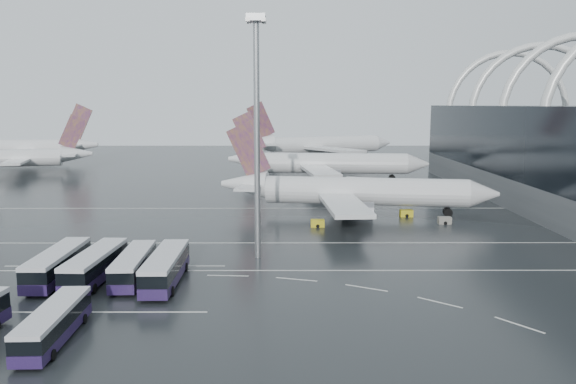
{
  "coord_description": "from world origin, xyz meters",
  "views": [
    {
      "loc": [
        -2.17,
        -68.97,
        20.33
      ],
      "look_at": [
        -1.92,
        16.11,
        7.0
      ],
      "focal_mm": 35.0,
      "sensor_mm": 36.0,
      "label": 1
    }
  ],
  "objects_px": {
    "bus_row_near_d": "(166,267)",
    "bus_row_far_c": "(54,323)",
    "airliner_main": "(351,192)",
    "floodlight_mast": "(257,108)",
    "gse_cart_belly_c": "(318,223)",
    "gse_cart_belly_e": "(406,213)",
    "jet_remote_far": "(31,148)",
    "bus_row_near_b": "(95,265)",
    "gse_cart_belly_d": "(444,220)",
    "airliner_gate_b": "(324,164)",
    "bus_row_near_a": "(58,264)",
    "bus_row_near_c": "(134,265)",
    "jet_remote_mid": "(25,158)",
    "airliner_gate_c": "(318,145)",
    "gse_cart_belly_b": "(405,213)"
  },
  "relations": [
    {
      "from": "bus_row_near_d",
      "to": "bus_row_far_c",
      "type": "bearing_deg",
      "value": 157.83
    },
    {
      "from": "airliner_main",
      "to": "floodlight_mast",
      "type": "relative_size",
      "value": 1.62
    },
    {
      "from": "bus_row_near_d",
      "to": "gse_cart_belly_c",
      "type": "relative_size",
      "value": 6.2
    },
    {
      "from": "gse_cart_belly_e",
      "to": "jet_remote_far",
      "type": "bearing_deg",
      "value": 139.75
    },
    {
      "from": "bus_row_near_b",
      "to": "gse_cart_belly_d",
      "type": "distance_m",
      "value": 58.46
    },
    {
      "from": "airliner_gate_b",
      "to": "gse_cart_belly_e",
      "type": "height_order",
      "value": "airliner_gate_b"
    },
    {
      "from": "bus_row_near_a",
      "to": "bus_row_near_c",
      "type": "height_order",
      "value": "bus_row_near_a"
    },
    {
      "from": "bus_row_near_b",
      "to": "jet_remote_mid",
      "type": "bearing_deg",
      "value": 30.9
    },
    {
      "from": "bus_row_near_d",
      "to": "gse_cart_belly_c",
      "type": "bearing_deg",
      "value": -33.16
    },
    {
      "from": "bus_row_near_b",
      "to": "gse_cart_belly_c",
      "type": "bearing_deg",
      "value": -41.01
    },
    {
      "from": "airliner_main",
      "to": "gse_cart_belly_c",
      "type": "xyz_separation_m",
      "value": [
        -6.77,
        -10.33,
        -3.71
      ]
    },
    {
      "from": "airliner_gate_b",
      "to": "airliner_gate_c",
      "type": "xyz_separation_m",
      "value": [
        1.61,
        58.34,
        0.71
      ]
    },
    {
      "from": "jet_remote_far",
      "to": "bus_row_near_d",
      "type": "xyz_separation_m",
      "value": [
        74.49,
        -131.87,
        -3.44
      ]
    },
    {
      "from": "gse_cart_belly_c",
      "to": "gse_cart_belly_e",
      "type": "relative_size",
      "value": 0.98
    },
    {
      "from": "bus_row_near_a",
      "to": "gse_cart_belly_b",
      "type": "distance_m",
      "value": 61.36
    },
    {
      "from": "airliner_main",
      "to": "bus_row_near_a",
      "type": "relative_size",
      "value": 3.66
    },
    {
      "from": "jet_remote_far",
      "to": "bus_row_near_a",
      "type": "bearing_deg",
      "value": 110.91
    },
    {
      "from": "gse_cart_belly_d",
      "to": "gse_cart_belly_e",
      "type": "relative_size",
      "value": 0.95
    },
    {
      "from": "airliner_gate_b",
      "to": "gse_cart_belly_d",
      "type": "height_order",
      "value": "airliner_gate_b"
    },
    {
      "from": "gse_cart_belly_c",
      "to": "gse_cart_belly_d",
      "type": "xyz_separation_m",
      "value": [
        21.97,
        2.36,
        -0.01
      ]
    },
    {
      "from": "bus_row_near_b",
      "to": "floodlight_mast",
      "type": "xyz_separation_m",
      "value": [
        18.41,
        10.0,
        17.94
      ]
    },
    {
      "from": "bus_row_near_c",
      "to": "bus_row_near_d",
      "type": "distance_m",
      "value": 4.21
    },
    {
      "from": "bus_row_far_c",
      "to": "gse_cart_belly_d",
      "type": "bearing_deg",
      "value": -46.05
    },
    {
      "from": "jet_remote_far",
      "to": "bus_row_near_b",
      "type": "bearing_deg",
      "value": 112.44
    },
    {
      "from": "bus_row_near_b",
      "to": "bus_row_near_d",
      "type": "height_order",
      "value": "bus_row_near_d"
    },
    {
      "from": "airliner_gate_c",
      "to": "bus_row_near_d",
      "type": "relative_size",
      "value": 4.11
    },
    {
      "from": "jet_remote_mid",
      "to": "bus_row_near_c",
      "type": "relative_size",
      "value": 3.06
    },
    {
      "from": "gse_cart_belly_c",
      "to": "airliner_gate_c",
      "type": "bearing_deg",
      "value": 86.82
    },
    {
      "from": "airliner_gate_b",
      "to": "airliner_gate_c",
      "type": "distance_m",
      "value": 58.37
    },
    {
      "from": "airliner_gate_b",
      "to": "floodlight_mast",
      "type": "distance_m",
      "value": 78.32
    },
    {
      "from": "bus_row_near_b",
      "to": "gse_cart_belly_d",
      "type": "bearing_deg",
      "value": -55.14
    },
    {
      "from": "jet_remote_mid",
      "to": "bus_row_far_c",
      "type": "height_order",
      "value": "jet_remote_mid"
    },
    {
      "from": "bus_row_near_a",
      "to": "bus_row_near_d",
      "type": "distance_m",
      "value": 13.01
    },
    {
      "from": "jet_remote_mid",
      "to": "jet_remote_far",
      "type": "bearing_deg",
      "value": -83.18
    },
    {
      "from": "airliner_gate_b",
      "to": "bus_row_near_a",
      "type": "distance_m",
      "value": 92.82
    },
    {
      "from": "jet_remote_far",
      "to": "bus_row_near_d",
      "type": "height_order",
      "value": "jet_remote_far"
    },
    {
      "from": "airliner_gate_c",
      "to": "floodlight_mast",
      "type": "bearing_deg",
      "value": -119.19
    },
    {
      "from": "jet_remote_far",
      "to": "bus_row_near_d",
      "type": "bearing_deg",
      "value": 115.11
    },
    {
      "from": "bus_row_far_c",
      "to": "bus_row_near_d",
      "type": "bearing_deg",
      "value": -23.13
    },
    {
      "from": "jet_remote_far",
      "to": "gse_cart_belly_d",
      "type": "bearing_deg",
      "value": 134.86
    },
    {
      "from": "airliner_main",
      "to": "bus_row_near_c",
      "type": "relative_size",
      "value": 3.91
    },
    {
      "from": "jet_remote_mid",
      "to": "bus_row_near_d",
      "type": "relative_size",
      "value": 2.85
    },
    {
      "from": "airliner_gate_c",
      "to": "floodlight_mast",
      "type": "relative_size",
      "value": 1.83
    },
    {
      "from": "bus_row_near_c",
      "to": "gse_cart_belly_b",
      "type": "bearing_deg",
      "value": -49.18
    },
    {
      "from": "airliner_gate_b",
      "to": "jet_remote_far",
      "type": "bearing_deg",
      "value": 160.17
    },
    {
      "from": "airliner_gate_c",
      "to": "jet_remote_far",
      "type": "bearing_deg",
      "value": 164.83
    },
    {
      "from": "bus_row_near_c",
      "to": "floodlight_mast",
      "type": "height_order",
      "value": "floodlight_mast"
    },
    {
      "from": "gse_cart_belly_b",
      "to": "gse_cart_belly_e",
      "type": "relative_size",
      "value": 0.84
    },
    {
      "from": "airliner_main",
      "to": "gse_cart_belly_c",
      "type": "relative_size",
      "value": 22.56
    },
    {
      "from": "bus_row_near_a",
      "to": "gse_cart_belly_b",
      "type": "height_order",
      "value": "bus_row_near_a"
    }
  ]
}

